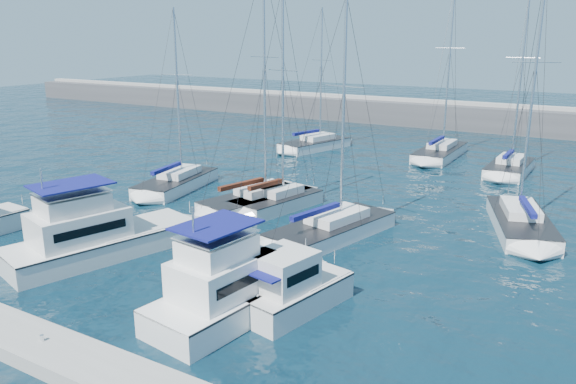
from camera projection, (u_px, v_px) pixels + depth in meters
The scene contains 15 objects.
ground at pixel (221, 259), 30.26m from camera, with size 220.00×220.00×0.00m, color black.
breakwater at pixel (463, 120), 73.11m from camera, with size 160.00×6.00×4.45m.
dock at pixel (43, 348), 21.05m from camera, with size 40.00×2.20×0.60m, color gray.
dock_cleat_centre at pixel (42, 338), 20.94m from camera, with size 0.16×0.16×0.25m, color silver.
motor_yacht_port_inner at pixel (94, 237), 30.26m from camera, with size 6.22×10.82×4.69m.
motor_yacht_stbd_inner at pixel (233, 288), 24.10m from camera, with size 4.40×9.13×4.69m.
motor_yacht_stbd_outer at pixel (290, 289), 24.44m from camera, with size 3.73×5.79×3.20m.
sailboat_mid_a at pixel (177, 182), 44.03m from camera, with size 4.38×8.55×14.00m.
sailboat_mid_b at pixel (257, 200), 39.20m from camera, with size 5.13×8.90×16.51m.
sailboat_mid_c at pixel (277, 201), 38.96m from camera, with size 4.31×7.09×15.09m.
sailboat_mid_d at pixel (332, 229), 33.36m from camera, with size 5.14×9.31×14.15m.
sailboat_mid_e at pixel (521, 222), 34.59m from camera, with size 5.64×9.24×16.26m.
sailboat_back_a at pixel (315, 144), 59.52m from camera, with size 5.15×8.72×14.75m.
sailboat_back_b at pixel (440, 152), 55.48m from camera, with size 3.16×9.28×16.89m.
sailboat_back_c at pixel (509, 168), 48.84m from camera, with size 3.21×7.27×15.81m.
Camera 1 is at (17.43, -22.43, 11.59)m, focal length 35.00 mm.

